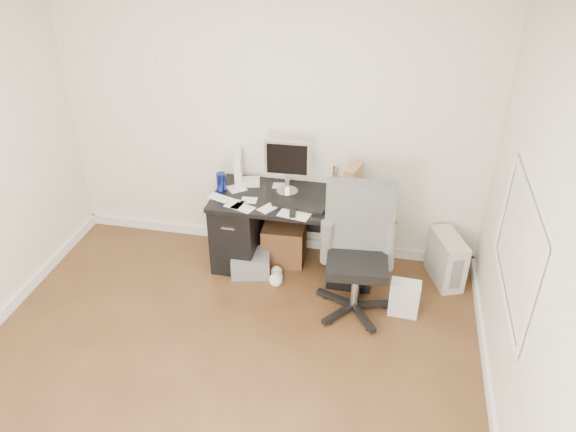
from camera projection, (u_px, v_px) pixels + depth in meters
name	position (u px, v px, depth m)	size (l,w,h in m)	color
ground	(212.00, 391.00, 4.13)	(4.00, 4.00, 0.00)	#472B17
room_shell	(199.00, 193.00, 3.28)	(4.02, 4.02, 2.71)	silver
desk	(295.00, 231.00, 5.25)	(1.50, 0.70, 0.75)	black
loose_papers	(272.00, 199.00, 5.05)	(1.10, 0.60, 0.00)	silver
lcd_monitor	(287.00, 167.00, 5.02)	(0.41, 0.24, 0.52)	silver
keyboard	(300.00, 205.00, 4.93)	(0.47, 0.16, 0.03)	black
computer_mouse	(339.00, 205.00, 4.90)	(0.06, 0.06, 0.06)	silver
travel_mug	(221.00, 182.00, 5.13)	(0.08, 0.08, 0.18)	navy
white_binder	(238.00, 168.00, 5.24)	(0.12, 0.27, 0.31)	silver
magazine_file	(353.00, 181.00, 5.03)	(0.13, 0.26, 0.30)	#A88251
pen_cup	(335.00, 178.00, 5.16)	(0.10, 0.10, 0.23)	brown
yellow_book	(352.00, 209.00, 4.87)	(0.17, 0.22, 0.04)	yellow
paper_remote	(295.00, 212.00, 4.83)	(0.27, 0.22, 0.02)	silver
office_chair	(358.00, 255.00, 4.61)	(0.65, 0.65, 1.15)	#4D4F4D
pc_tower	(446.00, 259.00, 5.15)	(0.21, 0.47, 0.47)	#B8B4A6
shopping_bag	(404.00, 298.00, 4.77)	(0.25, 0.18, 0.34)	silver
wicker_basket	(284.00, 241.00, 5.46)	(0.39, 0.39, 0.39)	#4F2D17
desk_printer	(251.00, 263.00, 5.31)	(0.36, 0.29, 0.21)	slate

